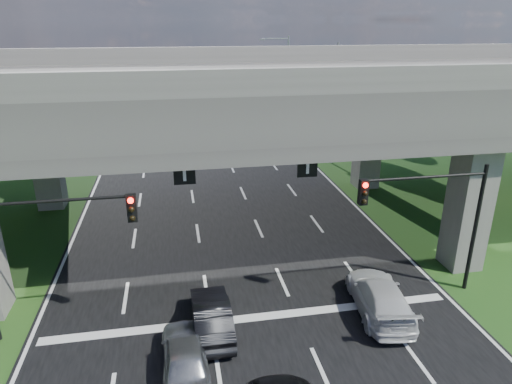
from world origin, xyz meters
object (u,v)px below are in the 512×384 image
object	(u,v)px
signal_left	(41,239)
streetlight_beyond	(284,74)
car_white	(380,297)
streetlight_far	(331,95)
car_dark	(212,316)
car_silver	(185,354)
signal_right	(434,209)

from	to	relation	value
signal_left	streetlight_beyond	size ratio (longest dim) A/B	0.60
signal_left	car_white	xyz separation A→B (m)	(13.11, -0.94, -3.44)
signal_left	streetlight_far	xyz separation A→B (m)	(17.92, 20.06, 1.66)
car_dark	car_white	bearing A→B (deg)	179.66
streetlight_far	car_white	xyz separation A→B (m)	(-4.81, -21.00, -5.10)
car_silver	car_dark	distance (m)	2.29
signal_left	car_dark	size ratio (longest dim) A/B	1.44
streetlight_beyond	car_silver	world-z (taller)	streetlight_beyond
signal_right	car_white	xyz separation A→B (m)	(-2.54, -0.94, -3.44)
streetlight_beyond	car_white	bearing A→B (deg)	-97.41
signal_left	car_dark	bearing A→B (deg)	-8.89
car_white	signal_left	bearing A→B (deg)	3.68
signal_left	streetlight_beyond	world-z (taller)	streetlight_beyond
signal_left	streetlight_far	size ratio (longest dim) A/B	0.60
streetlight_beyond	car_silver	bearing A→B (deg)	-108.45
streetlight_beyond	car_silver	xyz separation A→B (m)	(-13.01, -39.00, -5.14)
streetlight_beyond	car_silver	distance (m)	41.43
signal_left	streetlight_far	bearing A→B (deg)	48.22
signal_right	streetlight_beyond	size ratio (longest dim) A/B	0.60
signal_right	signal_left	distance (m)	15.65
car_dark	car_white	distance (m)	7.08
signal_right	signal_left	size ratio (longest dim) A/B	1.00
signal_right	streetlight_far	xyz separation A→B (m)	(2.27, 20.06, 1.66)
car_dark	car_white	xyz separation A→B (m)	(7.08, 0.00, 0.03)
signal_right	streetlight_beyond	world-z (taller)	streetlight_beyond
signal_left	car_silver	bearing A→B (deg)	-30.94
signal_right	streetlight_far	world-z (taller)	streetlight_far
streetlight_far	streetlight_beyond	bearing A→B (deg)	90.00
car_white	signal_right	bearing A→B (deg)	-151.86
streetlight_far	car_dark	size ratio (longest dim) A/B	2.40
signal_left	car_dark	distance (m)	7.02
signal_right	signal_left	world-z (taller)	same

